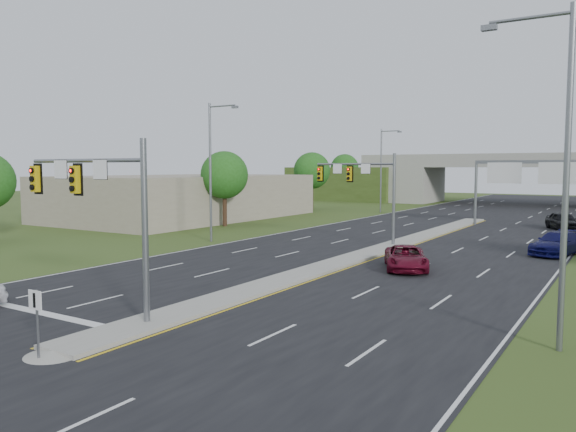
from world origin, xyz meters
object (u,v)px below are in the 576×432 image
Objects in this scene: signal_mast_far at (366,183)px; car_far_c at (563,221)px; overpass at (522,183)px; keep_right_sign at (36,312)px; car_far_a at (406,258)px; signal_mast_near at (101,199)px; sign_gantry at (533,175)px; car_far_b at (558,243)px.

signal_mast_far reaches higher than car_far_c.
car_far_c is (9.57, -35.83, -2.68)m from overpass.
car_far_c is (9.57, 48.70, -0.64)m from keep_right_sign.
signal_mast_far is at bearing 102.41° from car_far_a.
signal_mast_near is at bearing -91.62° from overpass.
sign_gantry reaches higher than car_far_a.
sign_gantry is at bearing 119.71° from car_far_b.
car_far_c is at bearing -75.05° from overpass.
overpass is at bearing 117.86° from car_far_b.
keep_right_sign is (2.26, -4.45, -3.21)m from signal_mast_near.
car_far_a is (6.45, 16.35, -4.02)m from signal_mast_near.
overpass is (0.00, 84.53, 2.04)m from keep_right_sign.
keep_right_sign is 49.64m from car_far_c.
car_far_c is at bearing 78.89° from keep_right_sign.
signal_mast_far is 14.00m from car_far_b.
sign_gantry is 2.33× the size of car_far_a.
signal_mast_near and signal_mast_far have the same top height.
keep_right_sign reaches higher than car_far_c.
car_far_b is at bearing -78.26° from overpass.
car_far_c is (2.88, -0.75, -4.36)m from sign_gantry.
car_far_b is (13.26, 27.14, -3.92)m from signal_mast_near.
sign_gantry is 18.90m from car_far_b.
signal_mast_near is 1.39× the size of car_far_c.
signal_mast_near is 1.30× the size of car_far_b.
overpass reaches higher than car_far_b.
car_far_c is (-1.43, 17.11, 0.08)m from car_far_b.
signal_mast_near is 3.18× the size of keep_right_sign.
signal_mast_near is 25.00m from signal_mast_far.
keep_right_sign is 50.04m from sign_gantry.
car_far_b is (4.32, -17.86, -4.44)m from sign_gantry.
car_far_a is 0.92× the size of car_far_b.
car_far_a is at bearing -53.30° from signal_mast_far.
car_far_b is at bearing 63.95° from signal_mast_near.
car_far_c is at bearing 110.91° from car_far_b.
car_far_c is at bearing 54.79° from car_far_a.
car_far_a is (4.19, -63.73, -2.84)m from overpass.
car_far_b is (11.00, 31.59, -0.72)m from keep_right_sign.
signal_mast_near reaches higher than car_far_b.
signal_mast_near reaches higher than car_far_a.
overpass is at bearing 69.46° from car_far_a.
overpass is (-6.68, 35.08, -1.69)m from sign_gantry.
signal_mast_far is 3.18× the size of keep_right_sign.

